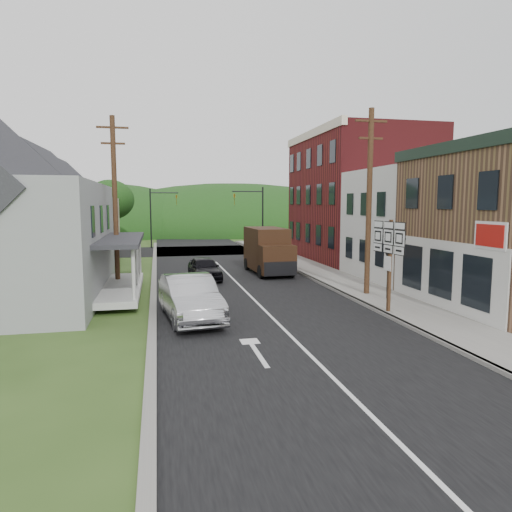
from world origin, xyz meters
TOP-DOWN VIEW (x-y plane):
  - ground at (0.00, 0.00)m, footprint 120.00×120.00m
  - road at (0.00, 10.00)m, footprint 9.00×90.00m
  - cross_road at (0.00, 27.00)m, footprint 60.00×9.00m
  - sidewalk_right at (5.90, 8.00)m, footprint 2.80×55.00m
  - curb_right at (4.55, 8.00)m, footprint 0.20×55.00m
  - curb_left at (-4.65, 8.00)m, footprint 0.30×55.00m
  - storefront_white at (11.30, 7.50)m, footprint 8.00×7.00m
  - storefront_red at (11.30, 17.00)m, footprint 8.00×12.00m
  - house_blue at (-11.00, 17.00)m, footprint 7.14×8.16m
  - house_cream at (-11.50, 26.00)m, footprint 7.14×8.16m
  - utility_pole_right at (5.60, 3.50)m, footprint 1.60×0.26m
  - utility_pole_left at (-6.50, 8.00)m, footprint 1.60×0.26m
  - traffic_signal_right at (4.30, 23.50)m, footprint 2.87×0.20m
  - traffic_signal_left at (-4.30, 30.50)m, footprint 2.87×0.20m
  - tree_left_d at (-9.00, 32.00)m, footprint 4.80×4.80m
  - forested_ridge at (0.00, 55.00)m, footprint 90.00×30.00m
  - silver_sedan at (-3.20, 0.77)m, footprint 2.43×5.39m
  - dark_sedan at (-1.70, 10.01)m, footprint 1.95×4.11m
  - delivery_van at (2.59, 11.57)m, footprint 2.35×5.35m
  - route_sign_cluster at (4.75, -0.15)m, footprint 0.27×2.14m
  - warning_sign at (5.94, 2.14)m, footprint 0.11×0.75m

SIDE VIEW (x-z plane):
  - ground at x=0.00m, z-range 0.00..0.00m
  - road at x=0.00m, z-range -0.01..0.01m
  - cross_road at x=0.00m, z-range -0.01..0.01m
  - forested_ridge at x=0.00m, z-range -8.00..8.00m
  - curb_left at x=-4.65m, z-range 0.00..0.12m
  - sidewalk_right at x=5.90m, z-range 0.00..0.15m
  - curb_right at x=4.55m, z-range 0.00..0.15m
  - dark_sedan at x=-1.70m, z-range 0.00..1.36m
  - silver_sedan at x=-3.20m, z-range 0.00..1.72m
  - delivery_van at x=2.59m, z-range 0.02..2.97m
  - warning_sign at x=5.94m, z-range 0.53..3.24m
  - route_sign_cluster at x=4.75m, z-range 0.70..4.44m
  - storefront_white at x=11.30m, z-range 0.00..6.50m
  - house_blue at x=-11.00m, z-range 0.05..7.33m
  - house_cream at x=-11.50m, z-range 0.05..7.33m
  - traffic_signal_right at x=4.30m, z-range 0.76..6.76m
  - traffic_signal_left at x=-4.30m, z-range 0.76..6.76m
  - utility_pole_right at x=5.60m, z-range 0.16..9.16m
  - utility_pole_left at x=-6.50m, z-range 0.16..9.16m
  - tree_left_d at x=-9.00m, z-range 1.41..8.35m
  - storefront_red at x=11.30m, z-range 0.00..10.00m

